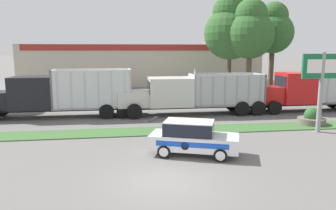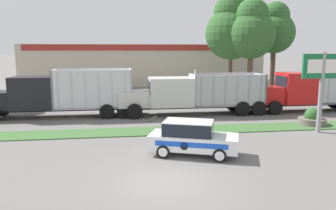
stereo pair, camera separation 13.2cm
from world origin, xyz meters
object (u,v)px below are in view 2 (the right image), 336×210
object	(u,v)px
store_sign_post	(322,76)
dump_truck_mid	(308,92)
rally_car	(192,138)
dump_truck_far_right	(47,96)
stone_planter	(312,119)
dump_truck_lead	(181,95)

from	to	relation	value
store_sign_post	dump_truck_mid	bearing A→B (deg)	64.04
dump_truck_mid	rally_car	distance (m)	15.86
dump_truck_mid	dump_truck_far_right	world-z (taller)	dump_truck_mid
store_sign_post	stone_planter	distance (m)	3.76
rally_car	stone_planter	distance (m)	10.94
rally_car	dump_truck_far_right	bearing A→B (deg)	130.96
rally_car	stone_planter	world-z (taller)	rally_car
stone_planter	store_sign_post	bearing A→B (deg)	-111.30
dump_truck_lead	dump_truck_far_right	xyz separation A→B (m)	(-10.28, 0.30, 0.10)
dump_truck_mid	store_sign_post	distance (m)	7.85
stone_planter	dump_truck_lead	bearing A→B (deg)	149.67
dump_truck_mid	store_sign_post	size ratio (longest dim) A/B	2.16
dump_truck_lead	dump_truck_mid	xyz separation A→B (m)	(10.94, 0.02, 0.04)
rally_car	stone_planter	bearing A→B (deg)	28.53
dump_truck_lead	rally_car	bearing A→B (deg)	-97.00
dump_truck_mid	stone_planter	xyz separation A→B (m)	(-2.58, -4.91, -1.23)
dump_truck_lead	stone_planter	bearing A→B (deg)	-30.33
dump_truck_lead	dump_truck_mid	world-z (taller)	dump_truck_mid
stone_planter	dump_truck_far_right	bearing A→B (deg)	164.44
dump_truck_far_right	stone_planter	bearing A→B (deg)	-15.56
dump_truck_far_right	rally_car	distance (m)	13.81
rally_car	store_sign_post	bearing A→B (deg)	20.35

